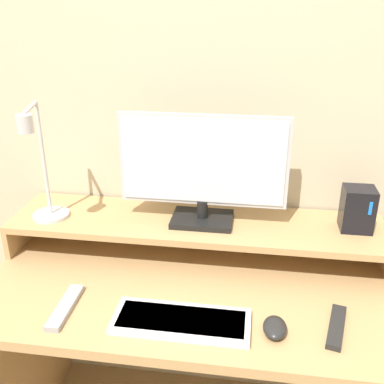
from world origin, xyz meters
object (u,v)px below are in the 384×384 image
object	(u,v)px
monitor	(203,168)
remote_control	(65,307)
remote_secondary	(336,327)
router_dock	(357,209)
keyboard	(181,321)
mouse	(275,327)
desk_lamp	(42,177)

from	to	relation	value
monitor	remote_control	distance (m)	0.58
remote_control	remote_secondary	distance (m)	0.73
router_dock	keyboard	xyz separation A→B (m)	(-0.49, -0.39, -0.18)
router_dock	mouse	xyz separation A→B (m)	(-0.25, -0.39, -0.17)
monitor	remote_control	size ratio (longest dim) A/B	2.75
desk_lamp	keyboard	size ratio (longest dim) A/B	1.08
monitor	desk_lamp	size ratio (longest dim) A/B	1.36
keyboard	remote_control	bearing A→B (deg)	177.62
desk_lamp	remote_control	distance (m)	0.42
mouse	remote_secondary	size ratio (longest dim) A/B	0.51
desk_lamp	keyboard	world-z (taller)	desk_lamp
remote_secondary	remote_control	bearing A→B (deg)	-177.96
router_dock	remote_secondary	size ratio (longest dim) A/B	0.80
mouse	remote_secondary	bearing A→B (deg)	12.91
desk_lamp	router_dock	size ratio (longest dim) A/B	2.80
mouse	remote_secondary	distance (m)	0.16
mouse	remote_control	xyz separation A→B (m)	(-0.57, 0.01, -0.01)
keyboard	mouse	world-z (taller)	mouse
monitor	remote_secondary	size ratio (longest dim) A/B	3.04
router_dock	mouse	world-z (taller)	router_dock
desk_lamp	keyboard	xyz separation A→B (m)	(0.49, -0.28, -0.27)
keyboard	remote_control	size ratio (longest dim) A/B	1.88
desk_lamp	router_dock	distance (m)	0.99
router_dock	remote_control	size ratio (longest dim) A/B	0.72
remote_control	keyboard	bearing A→B (deg)	-2.38
desk_lamp	remote_secondary	world-z (taller)	desk_lamp
desk_lamp	monitor	bearing A→B (deg)	10.33
monitor	keyboard	distance (m)	0.48
remote_control	remote_secondary	bearing A→B (deg)	2.04
desk_lamp	remote_control	bearing A→B (deg)	-59.50
monitor	router_dock	world-z (taller)	monitor
keyboard	mouse	xyz separation A→B (m)	(0.24, 0.00, 0.01)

